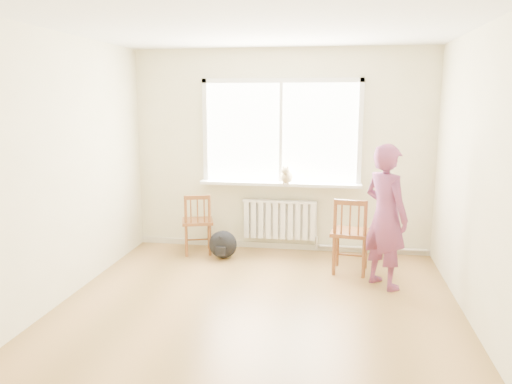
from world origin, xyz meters
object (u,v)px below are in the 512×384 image
at_px(backpack, 223,244).
at_px(cat, 287,176).
at_px(person, 386,216).
at_px(chair_left, 198,224).
at_px(chair_right, 350,235).

bearing_deg(backpack, cat, 24.01).
bearing_deg(person, chair_left, 30.63).
bearing_deg(chair_left, backpack, 142.47).
height_order(chair_left, backpack, chair_left).
bearing_deg(chair_left, chair_right, 149.97).
bearing_deg(chair_right, backpack, -3.85).
relative_size(chair_left, backpack, 2.23).
height_order(chair_right, cat, cat).
xyz_separation_m(chair_right, person, (0.36, -0.36, 0.33)).
xyz_separation_m(person, backpack, (-1.97, 0.67, -0.61)).
xyz_separation_m(chair_left, chair_right, (1.99, -0.45, 0.05)).
distance_m(chair_right, cat, 1.21).
relative_size(chair_left, person, 0.52).
bearing_deg(chair_left, person, 143.62).
height_order(chair_right, person, person).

